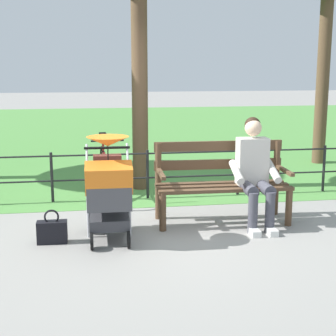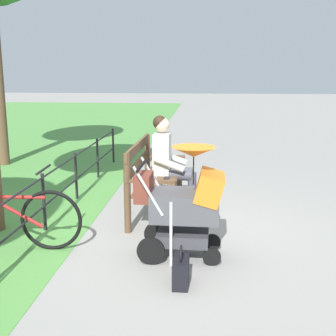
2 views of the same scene
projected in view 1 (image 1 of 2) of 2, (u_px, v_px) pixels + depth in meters
The scene contains 8 objects.
ground_plane at pixel (161, 226), 6.10m from camera, with size 60.00×60.00×0.00m, color gray.
grass_lawn at pixel (117, 131), 14.62m from camera, with size 40.00×16.00×0.01m, color #518E42.
park_bench at pixel (221, 178), 6.23m from camera, with size 1.61×0.64×0.96m.
person_on_bench at pixel (255, 169), 6.03m from camera, with size 0.54×0.74×1.28m.
stroller at pixel (109, 187), 5.49m from camera, with size 0.52×0.90×1.15m.
handbag at pixel (52, 231), 5.50m from camera, with size 0.32×0.14×0.37m.
park_fence at pixel (167, 169), 7.32m from camera, with size 8.00×0.04×0.70m.
bicycle at pixel (105, 172), 7.41m from camera, with size 0.44×1.66×0.89m.
Camera 1 is at (0.82, 5.79, 1.89)m, focal length 54.95 mm.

